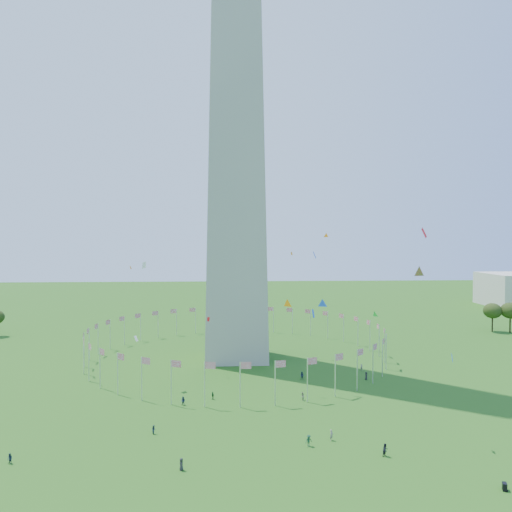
# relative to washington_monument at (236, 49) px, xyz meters

# --- Properties ---
(ground) EXTENTS (600.00, 600.00, 0.00)m
(ground) POSITION_rel_washington_monument_xyz_m (0.00, -50.00, -84.50)
(ground) COLOR #1F5012
(ground) RESTS_ON ground
(washington_monument) EXTENTS (16.80, 16.80, 169.00)m
(washington_monument) POSITION_rel_washington_monument_xyz_m (0.00, 0.00, 0.00)
(washington_monument) COLOR #A9A596
(washington_monument) RESTS_ON ground
(flag_ring) EXTENTS (80.24, 80.24, 9.00)m
(flag_ring) POSITION_rel_washington_monument_xyz_m (-0.00, 0.00, -80.00)
(flag_ring) COLOR silver
(flag_ring) RESTS_ON ground
(stroller) EXTENTS (1.02, 1.18, 1.10)m
(stroller) POSITION_rel_washington_monument_xyz_m (33.95, -74.19, -83.95)
(stroller) COLOR black
(stroller) RESTS_ON ground
(crowd) EXTENTS (105.20, 59.76, 1.97)m
(crowd) POSITION_rel_washington_monument_xyz_m (7.10, -49.11, -83.63)
(crowd) COLOR #20234B
(crowd) RESTS_ON ground
(kites_aloft) EXTENTS (78.52, 71.53, 31.09)m
(kites_aloft) POSITION_rel_washington_monument_xyz_m (16.96, -26.68, -63.46)
(kites_aloft) COLOR blue
(kites_aloft) RESTS_ON ground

